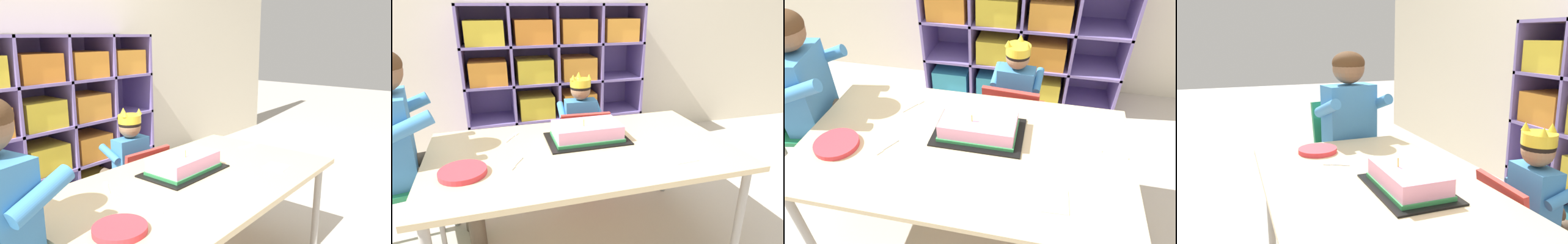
{
  "view_description": "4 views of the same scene",
  "coord_description": "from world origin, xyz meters",
  "views": [
    {
      "loc": [
        -1.33,
        -1.09,
        1.25
      ],
      "look_at": [
        0.06,
        0.03,
        0.83
      ],
      "focal_mm": 35.01,
      "sensor_mm": 36.0,
      "label": 1
    },
    {
      "loc": [
        -0.4,
        -1.43,
        1.24
      ],
      "look_at": [
        0.04,
        0.04,
        0.69
      ],
      "focal_mm": 30.16,
      "sensor_mm": 36.0,
      "label": 2
    },
    {
      "loc": [
        0.31,
        -1.09,
        1.6
      ],
      "look_at": [
        0.07,
        0.02,
        0.7
      ],
      "focal_mm": 31.37,
      "sensor_mm": 36.0,
      "label": 3
    },
    {
      "loc": [
        1.31,
        -0.52,
        1.15
      ],
      "look_at": [
        -0.04,
        -0.01,
        0.83
      ],
      "focal_mm": 35.19,
      "sensor_mm": 36.0,
      "label": 4
    }
  ],
  "objects": [
    {
      "name": "ground",
      "position": [
        0.0,
        0.0,
        0.0
      ],
      "size": [
        16.0,
        16.0,
        0.0
      ],
      "primitive_type": "plane",
      "color": "#BCB2A3"
    },
    {
      "name": "storage_cubby_shelf",
      "position": [
        0.07,
        1.32,
        0.62
      ],
      "size": [
        1.49,
        0.37,
        1.25
      ],
      "color": "#7F6BB2",
      "rests_on": "ground"
    },
    {
      "name": "activity_table",
      "position": [
        0.0,
        0.0,
        0.53
      ],
      "size": [
        1.48,
        0.84,
        0.57
      ],
      "color": "#D1B789",
      "rests_on": "ground"
    },
    {
      "name": "classroom_chair_blue",
      "position": [
        0.16,
        0.57,
        0.35
      ],
      "size": [
        0.37,
        0.34,
        0.59
      ],
      "rotation": [
        0.0,
        0.0,
        3.07
      ],
      "color": "red",
      "rests_on": "ground"
    },
    {
      "name": "child_with_crown",
      "position": [
        0.16,
        0.67,
        0.5
      ],
      "size": [
        0.31,
        0.31,
        0.81
      ],
      "rotation": [
        0.0,
        0.0,
        3.07
      ],
      "color": "#3D7FBC",
      "rests_on": "ground"
    },
    {
      "name": "adult_helper_seated",
      "position": [
        -0.8,
        0.16,
        0.66
      ],
      "size": [
        0.46,
        0.44,
        1.06
      ],
      "rotation": [
        0.0,
        0.0,
        1.76
      ],
      "color": "#3D7FBC",
      "rests_on": "ground"
    },
    {
      "name": "birthday_cake_on_tray",
      "position": [
        0.05,
        0.1,
        0.6
      ],
      "size": [
        0.42,
        0.28,
        0.13
      ],
      "color": "black",
      "rests_on": "activity_table"
    },
    {
      "name": "paper_plate_stack",
      "position": [
        -0.55,
        -0.12,
        0.58
      ],
      "size": [
        0.2,
        0.2,
        0.02
      ],
      "primitive_type": "cylinder",
      "color": "#DB333D",
      "rests_on": "activity_table"
    },
    {
      "name": "paper_napkin_square",
      "position": [
        0.41,
        -0.23,
        0.57
      ],
      "size": [
        0.12,
        0.12,
        0.0
      ],
      "primitive_type": "cube",
      "rotation": [
        0.0,
        0.0,
        0.05
      ],
      "color": "white",
      "rests_on": "activity_table"
    },
    {
      "name": "fork_at_table_front_edge",
      "position": [
        -0.34,
        -0.09,
        0.57
      ],
      "size": [
        0.07,
        0.11,
        0.0
      ],
      "rotation": [
        0.0,
        0.0,
        1.05
      ],
      "color": "white",
      "rests_on": "activity_table"
    },
    {
      "name": "fork_near_cake_tray",
      "position": [
        -0.32,
        0.25,
        0.57
      ],
      "size": [
        0.08,
        0.12,
        0.0
      ],
      "rotation": [
        0.0,
        0.0,
        4.17
      ],
      "color": "white",
      "rests_on": "activity_table"
    },
    {
      "name": "fork_scattered_mid_table",
      "position": [
        0.63,
        0.09,
        0.57
      ],
      "size": [
        0.14,
        0.05,
        0.0
      ],
      "rotation": [
        0.0,
        0.0,
        6.01
      ],
      "color": "white",
      "rests_on": "activity_table"
    }
  ]
}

